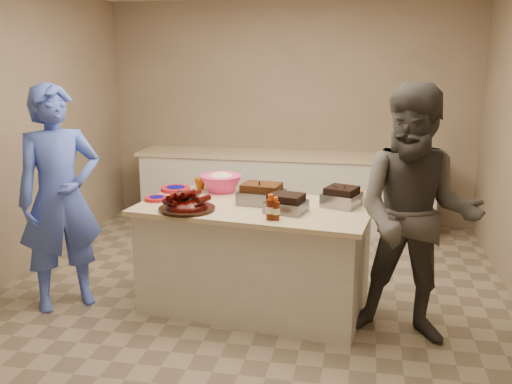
% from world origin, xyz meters
% --- Properties ---
extents(room, '(4.50, 5.00, 2.70)m').
position_xyz_m(room, '(0.00, 0.00, 0.00)').
color(room, gray).
rests_on(room, ground).
extents(back_counter, '(3.60, 0.64, 0.90)m').
position_xyz_m(back_counter, '(0.00, 2.20, 0.45)').
color(back_counter, silver).
rests_on(back_counter, ground).
extents(island, '(1.97, 1.21, 0.88)m').
position_xyz_m(island, '(0.08, -0.14, 0.00)').
color(island, silver).
rests_on(island, ground).
extents(rib_platter, '(0.46, 0.46, 0.18)m').
position_xyz_m(rib_platter, '(-0.41, -0.38, 0.88)').
color(rib_platter, '#3D0502').
rests_on(rib_platter, island).
extents(pulled_pork_tray, '(0.39, 0.31, 0.11)m').
position_xyz_m(pulled_pork_tray, '(0.13, -0.07, 0.88)').
color(pulled_pork_tray, '#47230F').
rests_on(pulled_pork_tray, island).
extents(brisket_tray, '(0.34, 0.31, 0.09)m').
position_xyz_m(brisket_tray, '(0.36, -0.28, 0.88)').
color(brisket_tray, black).
rests_on(brisket_tray, island).
extents(roasting_pan, '(0.34, 0.34, 0.11)m').
position_xyz_m(roasting_pan, '(0.77, -0.03, 0.88)').
color(roasting_pan, gray).
rests_on(roasting_pan, island).
extents(coleslaw_bowl, '(0.41, 0.41, 0.25)m').
position_xyz_m(coleslaw_bowl, '(-0.30, 0.26, 0.88)').
color(coleslaw_bowl, '#E8317F').
rests_on(coleslaw_bowl, island).
extents(sausage_plate, '(0.35, 0.35, 0.05)m').
position_xyz_m(sausage_plate, '(0.24, 0.06, 0.88)').
color(sausage_plate, silver).
rests_on(sausage_plate, island).
extents(mac_cheese_dish, '(0.33, 0.25, 0.09)m').
position_xyz_m(mac_cheese_dish, '(0.79, 0.16, 0.88)').
color(mac_cheese_dish, orange).
rests_on(mac_cheese_dish, island).
extents(bbq_bottle_a, '(0.07, 0.07, 0.17)m').
position_xyz_m(bbq_bottle_a, '(0.31, -0.51, 0.88)').
color(bbq_bottle_a, '#461608').
rests_on(bbq_bottle_a, island).
extents(bbq_bottle_b, '(0.07, 0.07, 0.19)m').
position_xyz_m(bbq_bottle_b, '(0.27, -0.51, 0.88)').
color(bbq_bottle_b, '#461608').
rests_on(bbq_bottle_b, island).
extents(mustard_bottle, '(0.05, 0.05, 0.11)m').
position_xyz_m(mustard_bottle, '(0.03, -0.01, 0.88)').
color(mustard_bottle, '#FBB000').
rests_on(mustard_bottle, island).
extents(sauce_bowl, '(0.16, 0.07, 0.15)m').
position_xyz_m(sauce_bowl, '(-0.04, 0.05, 0.88)').
color(sauce_bowl, silver).
rests_on(sauce_bowl, island).
extents(plate_stack_large, '(0.30, 0.30, 0.03)m').
position_xyz_m(plate_stack_large, '(-0.71, 0.22, 0.88)').
color(plate_stack_large, '#A9131C').
rests_on(plate_stack_large, island).
extents(plate_stack_small, '(0.22, 0.22, 0.03)m').
position_xyz_m(plate_stack_small, '(-0.75, -0.14, 0.88)').
color(plate_stack_small, '#A9131C').
rests_on(plate_stack_small, island).
extents(plastic_cup, '(0.12, 0.11, 0.11)m').
position_xyz_m(plastic_cup, '(-0.51, 0.33, 0.88)').
color(plastic_cup, '#9E510A').
rests_on(plastic_cup, island).
extents(basket_stack, '(0.20, 0.17, 0.09)m').
position_xyz_m(basket_stack, '(0.02, 0.26, 0.88)').
color(basket_stack, '#A9131C').
rests_on(basket_stack, island).
extents(guest_blue, '(1.74, 1.83, 0.44)m').
position_xyz_m(guest_blue, '(-1.48, -0.40, 0.00)').
color(guest_blue, '#4764D9').
rests_on(guest_blue, ground).
extents(guest_gray, '(1.19, 2.00, 0.71)m').
position_xyz_m(guest_gray, '(1.32, -0.44, 0.00)').
color(guest_gray, '#4D4A45').
rests_on(guest_gray, ground).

